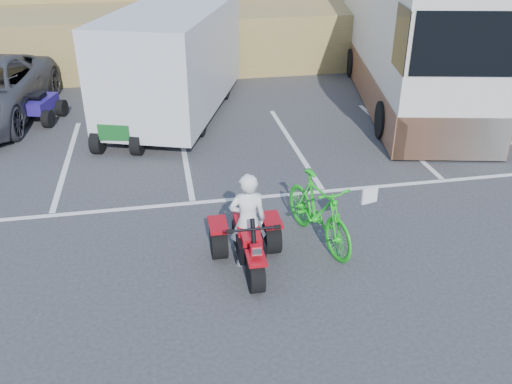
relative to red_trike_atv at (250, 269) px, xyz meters
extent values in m
plane|color=#323234|center=(-0.73, -0.01, 0.00)|extent=(100.00, 100.00, 0.00)
cube|color=white|center=(-3.43, 4.99, 0.00)|extent=(0.12, 5.00, 0.01)
cube|color=white|center=(-0.73, 4.99, 0.00)|extent=(0.12, 5.00, 0.01)
cube|color=white|center=(1.97, 4.99, 0.00)|extent=(0.12, 5.00, 0.01)
cube|color=white|center=(4.67, 4.99, 0.00)|extent=(0.12, 5.00, 0.01)
cube|color=white|center=(7.37, 4.99, 0.00)|extent=(0.12, 5.00, 0.01)
cube|color=white|center=(-0.73, 2.39, 0.00)|extent=(28.00, 0.12, 0.01)
cube|color=olive|center=(-0.73, 13.99, 1.00)|extent=(40.00, 6.00, 2.00)
imported|color=white|center=(0.00, 0.15, 0.82)|extent=(0.60, 0.40, 1.64)
imported|color=#14BF19|center=(1.31, 0.59, 0.62)|extent=(1.08, 2.14, 1.24)
cube|color=silver|center=(-0.71, 7.79, 1.60)|extent=(4.41, 6.68, 2.59)
cylinder|color=black|center=(-0.71, 7.79, 0.36)|extent=(2.39, 1.44, 0.72)
cube|color=silver|center=(6.31, 8.32, 1.92)|extent=(4.68, 10.68, 3.73)
cube|color=brown|center=(6.31, 8.32, 0.57)|extent=(4.73, 10.70, 1.04)
cube|color=black|center=(5.23, 3.22, 2.70)|extent=(2.34, 0.51, 1.35)
camera|label=1|loc=(-1.23, -7.12, 5.20)|focal=38.00mm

